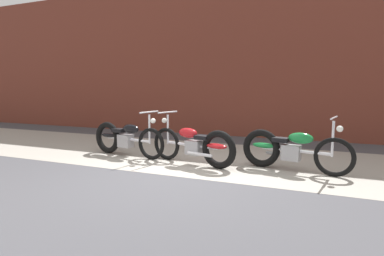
# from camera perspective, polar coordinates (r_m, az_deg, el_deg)

# --- Properties ---
(ground_plane) EXTENTS (80.00, 80.00, 0.00)m
(ground_plane) POSITION_cam_1_polar(r_m,az_deg,el_deg) (5.58, -3.44, -8.55)
(ground_plane) COLOR #47474C
(sidewalk_slab) EXTENTS (36.00, 3.50, 0.01)m
(sidewalk_slab) POSITION_cam_1_polar(r_m,az_deg,el_deg) (7.15, 2.84, -5.06)
(sidewalk_slab) COLOR #9E998E
(sidewalk_slab) RESTS_ON ground
(brick_building_wall) EXTENTS (36.00, 0.50, 4.92)m
(brick_building_wall) POSITION_cam_1_polar(r_m,az_deg,el_deg) (10.34, 9.69, 12.28)
(brick_building_wall) COLOR brown
(brick_building_wall) RESTS_ON ground
(motorcycle_black) EXTENTS (2.00, 0.66, 1.03)m
(motorcycle_black) POSITION_cam_1_polar(r_m,az_deg,el_deg) (7.36, -12.13, -1.74)
(motorcycle_black) COLOR black
(motorcycle_black) RESTS_ON ground
(motorcycle_red) EXTENTS (1.97, 0.75, 1.03)m
(motorcycle_red) POSITION_cam_1_polar(r_m,az_deg,el_deg) (6.29, 0.97, -3.06)
(motorcycle_red) COLOR black
(motorcycle_red) RESTS_ON ground
(motorcycle_green) EXTENTS (1.99, 0.67, 1.03)m
(motorcycle_green) POSITION_cam_1_polar(r_m,az_deg,el_deg) (6.14, 16.51, -3.60)
(motorcycle_green) COLOR black
(motorcycle_green) RESTS_ON ground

